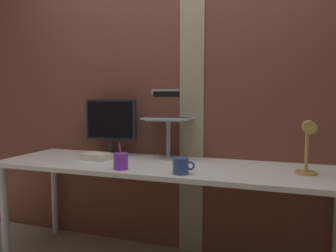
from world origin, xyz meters
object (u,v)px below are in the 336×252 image
Objects in this scene: monitor at (111,123)px; pen_cup at (121,161)px; desk_lamp at (308,142)px; coffee_mug at (181,166)px; laptop at (171,111)px.

pen_cup is at bearing -54.87° from monitor.
coffee_mug is (-0.69, -0.17, -0.15)m from desk_lamp.
monitor is at bearing 125.13° from pen_cup.
desk_lamp is 2.42× the size of coffee_mug.
laptop reaches higher than pen_cup.
pen_cup is at bearing -108.02° from laptop.
desk_lamp is 1.10m from pen_cup.
coffee_mug is at bearing -0.00° from pen_cup.
monitor is 3.33× the size of coffee_mug.
coffee_mug is at bearing -165.87° from desk_lamp.
coffee_mug is (0.23, -0.50, -0.30)m from laptop.
laptop is at bearing 8.26° from monitor.
pen_cup is (-0.16, -0.50, -0.30)m from laptop.
desk_lamp is (0.92, -0.33, -0.15)m from laptop.
monitor reaches higher than desk_lamp.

